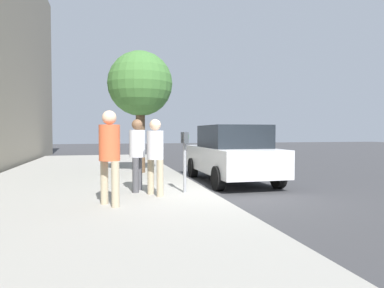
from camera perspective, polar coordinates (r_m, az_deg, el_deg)
ground_plane at (r=8.35m, az=2.95°, el=-8.78°), size 80.00×80.00×0.00m
sidewalk_slab at (r=8.02m, az=-18.31°, el=-8.78°), size 28.00×6.00×0.15m
parking_meter at (r=7.93m, az=-1.22°, el=-0.85°), size 0.36×0.12×1.41m
pedestrian_at_meter at (r=7.64m, az=-6.15°, el=-1.19°), size 0.48×0.37×1.69m
pedestrian_bystander at (r=6.70m, az=-13.58°, el=-0.84°), size 0.49×0.40×1.82m
parking_officer at (r=8.23m, az=-9.11°, el=-0.86°), size 0.51×0.37×1.72m
parked_sedan_near at (r=10.68m, az=6.59°, el=-1.60°), size 4.41×1.98×1.77m
street_tree at (r=12.17m, az=-8.63°, el=9.73°), size 2.24×2.24×4.21m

